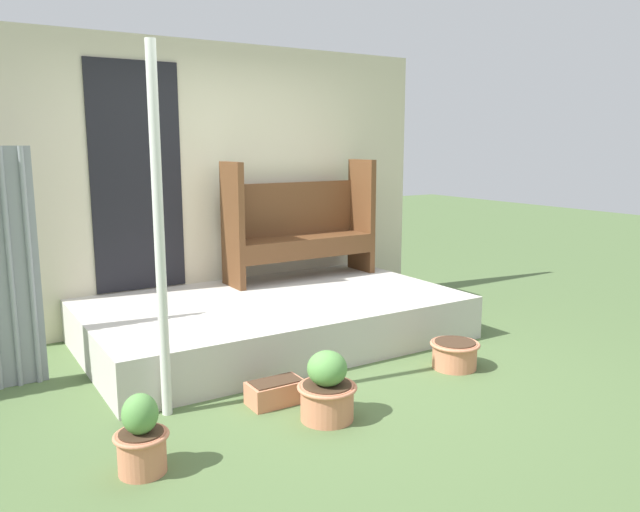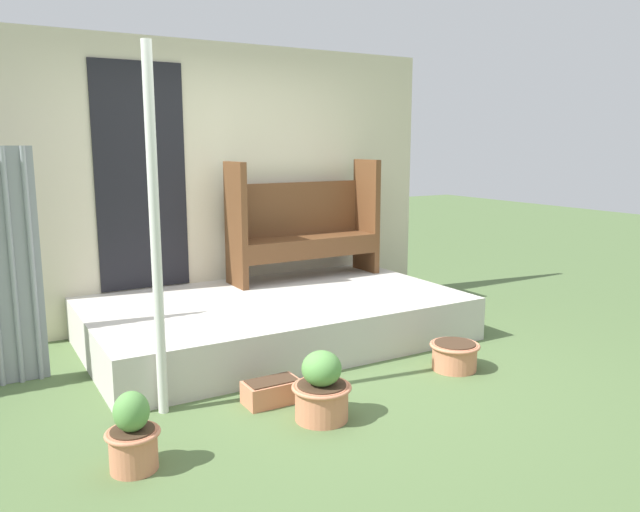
# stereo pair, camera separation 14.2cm
# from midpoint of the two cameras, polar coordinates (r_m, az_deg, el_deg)

# --- Properties ---
(ground_plane) EXTENTS (24.00, 24.00, 0.00)m
(ground_plane) POSITION_cam_midpoint_polar(r_m,az_deg,el_deg) (4.64, -1.71, -10.98)
(ground_plane) COLOR #516B3D
(porch_slab) EXTENTS (3.12, 1.84, 0.37)m
(porch_slab) POSITION_cam_midpoint_polar(r_m,az_deg,el_deg) (5.42, -5.02, -5.77)
(porch_slab) COLOR beige
(porch_slab) RESTS_ON ground_plane
(house_wall) EXTENTS (4.32, 0.08, 2.60)m
(house_wall) POSITION_cam_midpoint_polar(r_m,az_deg,el_deg) (6.07, -9.61, 6.57)
(house_wall) COLOR beige
(house_wall) RESTS_ON ground_plane
(support_post) EXTENTS (0.06, 0.06, 2.27)m
(support_post) POSITION_cam_midpoint_polar(r_m,az_deg,el_deg) (3.87, -15.51, 1.77)
(support_post) COLOR silver
(support_post) RESTS_ON ground_plane
(bench) EXTENTS (1.52, 0.41, 1.15)m
(bench) POSITION_cam_midpoint_polar(r_m,az_deg,el_deg) (6.10, -2.58, 3.08)
(bench) COLOR brown
(bench) RESTS_ON porch_slab
(flower_pot_left) EXTENTS (0.29, 0.29, 0.43)m
(flower_pot_left) POSITION_cam_midpoint_polar(r_m,az_deg,el_deg) (3.48, -17.20, -15.67)
(flower_pot_left) COLOR tan
(flower_pot_left) RESTS_ON ground_plane
(flower_pot_middle) EXTENTS (0.37, 0.37, 0.44)m
(flower_pot_middle) POSITION_cam_midpoint_polar(r_m,az_deg,el_deg) (3.91, -0.41, -12.14)
(flower_pot_middle) COLOR tan
(flower_pot_middle) RESTS_ON ground_plane
(flower_pot_right) EXTENTS (0.38, 0.38, 0.21)m
(flower_pot_right) POSITION_cam_midpoint_polar(r_m,az_deg,el_deg) (4.86, 11.38, -8.72)
(flower_pot_right) COLOR tan
(flower_pot_right) RESTS_ON ground_plane
(planter_box_rect) EXTENTS (0.36, 0.21, 0.16)m
(planter_box_rect) POSITION_cam_midpoint_polar(r_m,az_deg,el_deg) (4.19, -5.08, -12.28)
(planter_box_rect) COLOR tan
(planter_box_rect) RESTS_ON ground_plane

